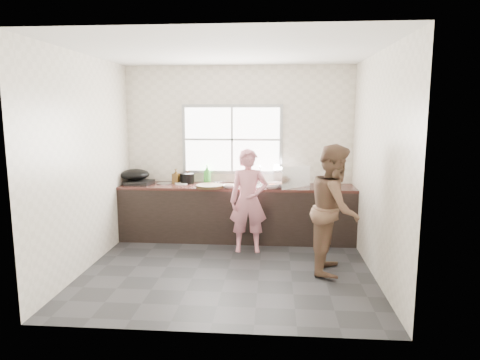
# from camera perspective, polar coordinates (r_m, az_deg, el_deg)

# --- Properties ---
(floor) EXTENTS (3.60, 3.20, 0.01)m
(floor) POSITION_cam_1_polar(r_m,az_deg,el_deg) (5.59, -1.58, -11.80)
(floor) COLOR #29292C
(floor) RESTS_ON ground
(ceiling) EXTENTS (3.60, 3.20, 0.01)m
(ceiling) POSITION_cam_1_polar(r_m,az_deg,el_deg) (5.27, -1.72, 16.89)
(ceiling) COLOR silver
(ceiling) RESTS_ON wall_back
(wall_back) EXTENTS (3.60, 0.01, 2.70)m
(wall_back) POSITION_cam_1_polar(r_m,az_deg,el_deg) (6.85, -0.20, 3.77)
(wall_back) COLOR silver
(wall_back) RESTS_ON ground
(wall_left) EXTENTS (0.01, 3.20, 2.70)m
(wall_left) POSITION_cam_1_polar(r_m,az_deg,el_deg) (5.74, -19.86, 2.16)
(wall_left) COLOR beige
(wall_left) RESTS_ON ground
(wall_right) EXTENTS (0.01, 3.20, 2.70)m
(wall_right) POSITION_cam_1_polar(r_m,az_deg,el_deg) (5.38, 17.86, 1.82)
(wall_right) COLOR silver
(wall_right) RESTS_ON ground
(wall_front) EXTENTS (3.60, 0.01, 2.70)m
(wall_front) POSITION_cam_1_polar(r_m,az_deg,el_deg) (3.69, -4.33, -0.98)
(wall_front) COLOR beige
(wall_front) RESTS_ON ground
(cabinet) EXTENTS (3.60, 0.62, 0.82)m
(cabinet) POSITION_cam_1_polar(r_m,az_deg,el_deg) (6.70, -0.42, -4.52)
(cabinet) COLOR black
(cabinet) RESTS_ON floor
(countertop) EXTENTS (3.60, 0.64, 0.04)m
(countertop) POSITION_cam_1_polar(r_m,az_deg,el_deg) (6.61, -0.42, -0.90)
(countertop) COLOR #351A16
(countertop) RESTS_ON cabinet
(sink) EXTENTS (0.55, 0.45, 0.02)m
(sink) POSITION_cam_1_polar(r_m,az_deg,el_deg) (6.58, 2.61, -0.73)
(sink) COLOR silver
(sink) RESTS_ON countertop
(faucet) EXTENTS (0.02, 0.02, 0.30)m
(faucet) POSITION_cam_1_polar(r_m,az_deg,el_deg) (6.76, 2.68, 0.78)
(faucet) COLOR silver
(faucet) RESTS_ON countertop
(window_frame) EXTENTS (1.60, 0.05, 1.10)m
(window_frame) POSITION_cam_1_polar(r_m,az_deg,el_deg) (6.83, -1.05, 5.43)
(window_frame) COLOR #9EA0A5
(window_frame) RESTS_ON wall_back
(window_glazing) EXTENTS (1.50, 0.01, 1.00)m
(window_glazing) POSITION_cam_1_polar(r_m,az_deg,el_deg) (6.80, -1.07, 5.42)
(window_glazing) COLOR white
(window_glazing) RESTS_ON window_frame
(woman) EXTENTS (0.53, 0.37, 1.38)m
(woman) POSITION_cam_1_polar(r_m,az_deg,el_deg) (6.08, 1.15, -3.23)
(woman) COLOR pink
(woman) RESTS_ON floor
(person_side) EXTENTS (0.74, 0.88, 1.60)m
(person_side) POSITION_cam_1_polar(r_m,az_deg,el_deg) (5.43, 12.50, -3.76)
(person_side) COLOR brown
(person_side) RESTS_ON floor
(cutting_board) EXTENTS (0.51, 0.51, 0.04)m
(cutting_board) POSITION_cam_1_polar(r_m,az_deg,el_deg) (6.44, -4.05, -0.82)
(cutting_board) COLOR #312413
(cutting_board) RESTS_ON countertop
(cleaver) EXTENTS (0.21, 0.20, 0.01)m
(cleaver) POSITION_cam_1_polar(r_m,az_deg,el_deg) (6.67, -2.76, -0.26)
(cleaver) COLOR #B4B7BB
(cleaver) RESTS_ON cutting_board
(bowl_mince) EXTENTS (0.20, 0.20, 0.05)m
(bowl_mince) POSITION_cam_1_polar(r_m,az_deg,el_deg) (6.41, -1.46, -0.83)
(bowl_mince) COLOR white
(bowl_mince) RESTS_ON countertop
(bowl_crabs) EXTENTS (0.24, 0.24, 0.06)m
(bowl_crabs) POSITION_cam_1_polar(r_m,az_deg,el_deg) (6.37, 4.27, -0.85)
(bowl_crabs) COLOR silver
(bowl_crabs) RESTS_ON countertop
(bowl_held) EXTENTS (0.23, 0.23, 0.07)m
(bowl_held) POSITION_cam_1_polar(r_m,az_deg,el_deg) (6.57, 3.87, -0.51)
(bowl_held) COLOR white
(bowl_held) RESTS_ON countertop
(black_pot) EXTENTS (0.26, 0.26, 0.16)m
(black_pot) POSITION_cam_1_polar(r_m,az_deg,el_deg) (6.83, -7.05, 0.21)
(black_pot) COLOR black
(black_pot) RESTS_ON countertop
(plate_food) EXTENTS (0.30, 0.30, 0.02)m
(plate_food) POSITION_cam_1_polar(r_m,az_deg,el_deg) (6.80, -7.75, -0.45)
(plate_food) COLOR white
(plate_food) RESTS_ON countertop
(bottle_green) EXTENTS (0.13, 0.13, 0.30)m
(bottle_green) POSITION_cam_1_polar(r_m,az_deg,el_deg) (6.81, -4.40, 0.83)
(bottle_green) COLOR green
(bottle_green) RESTS_ON countertop
(bottle_brown_tall) EXTENTS (0.11, 0.11, 0.21)m
(bottle_brown_tall) POSITION_cam_1_polar(r_m,az_deg,el_deg) (6.87, -8.52, 0.44)
(bottle_brown_tall) COLOR #4D3413
(bottle_brown_tall) RESTS_ON countertop
(bottle_brown_short) EXTENTS (0.16, 0.16, 0.18)m
(bottle_brown_short) POSITION_cam_1_polar(r_m,az_deg,el_deg) (6.93, -7.00, 0.42)
(bottle_brown_short) COLOR #471F11
(bottle_brown_short) RESTS_ON countertop
(glass_jar) EXTENTS (0.07, 0.07, 0.09)m
(glass_jar) POSITION_cam_1_polar(r_m,az_deg,el_deg) (6.98, -8.57, 0.07)
(glass_jar) COLOR silver
(glass_jar) RESTS_ON countertop
(burner) EXTENTS (0.41, 0.41, 0.06)m
(burner) POSITION_cam_1_polar(r_m,az_deg,el_deg) (6.89, -13.23, -0.32)
(burner) COLOR black
(burner) RESTS_ON countertop
(wok) EXTENTS (0.52, 0.52, 0.17)m
(wok) POSITION_cam_1_polar(r_m,az_deg,el_deg) (6.94, -13.86, 0.71)
(wok) COLOR black
(wok) RESTS_ON burner
(dish_rack) EXTENTS (0.54, 0.46, 0.34)m
(dish_rack) POSITION_cam_1_polar(r_m,az_deg,el_deg) (6.46, 6.89, 0.50)
(dish_rack) COLOR white
(dish_rack) RESTS_ON countertop
(pot_lid_left) EXTENTS (0.30, 0.30, 0.01)m
(pot_lid_left) POSITION_cam_1_polar(r_m,az_deg,el_deg) (6.85, -10.07, -0.46)
(pot_lid_left) COLOR #B6B7BD
(pot_lid_left) RESTS_ON countertop
(pot_lid_right) EXTENTS (0.29, 0.29, 0.01)m
(pot_lid_right) POSITION_cam_1_polar(r_m,az_deg,el_deg) (6.97, -7.85, -0.24)
(pot_lid_right) COLOR #B7B9BF
(pot_lid_right) RESTS_ON countertop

